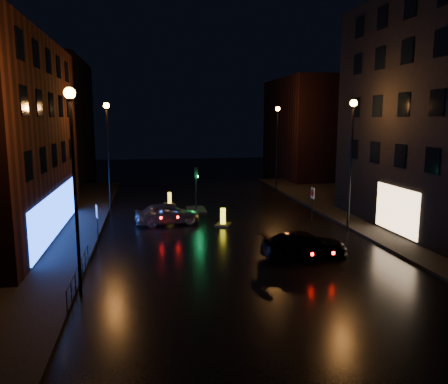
{
  "coord_description": "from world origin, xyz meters",
  "views": [
    {
      "loc": [
        -4.97,
        -19.81,
        7.18
      ],
      "look_at": [
        -0.41,
        5.87,
        2.8
      ],
      "focal_mm": 35.0,
      "sensor_mm": 36.0,
      "label": 1
    }
  ],
  "objects_px": {
    "road_sign_left": "(97,215)",
    "traffic_signal": "(196,204)",
    "bollard_far": "(170,202)",
    "dark_sedan": "(304,245)",
    "bollard_near": "(223,222)",
    "silver_hatchback": "(168,213)",
    "road_sign_right": "(313,196)"
  },
  "relations": [
    {
      "from": "road_sign_left",
      "to": "traffic_signal",
      "type": "bearing_deg",
      "value": 37.52
    },
    {
      "from": "bollard_far",
      "to": "dark_sedan",
      "type": "bearing_deg",
      "value": -79.45
    },
    {
      "from": "bollard_near",
      "to": "road_sign_left",
      "type": "bearing_deg",
      "value": -135.68
    },
    {
      "from": "traffic_signal",
      "to": "silver_hatchback",
      "type": "xyz_separation_m",
      "value": [
        -2.47,
        -4.24,
        0.25
      ]
    },
    {
      "from": "silver_hatchback",
      "to": "bollard_far",
      "type": "bearing_deg",
      "value": -11.94
    },
    {
      "from": "bollard_near",
      "to": "road_sign_left",
      "type": "relative_size",
      "value": 0.71
    },
    {
      "from": "silver_hatchback",
      "to": "road_sign_left",
      "type": "distance_m",
      "value": 5.91
    },
    {
      "from": "road_sign_left",
      "to": "road_sign_right",
      "type": "relative_size",
      "value": 0.95
    },
    {
      "from": "dark_sedan",
      "to": "traffic_signal",
      "type": "bearing_deg",
      "value": 13.1
    },
    {
      "from": "silver_hatchback",
      "to": "dark_sedan",
      "type": "xyz_separation_m",
      "value": [
        6.7,
        -8.57,
        -0.08
      ]
    },
    {
      "from": "silver_hatchback",
      "to": "bollard_near",
      "type": "relative_size",
      "value": 2.73
    },
    {
      "from": "road_sign_left",
      "to": "silver_hatchback",
      "type": "bearing_deg",
      "value": 30.16
    },
    {
      "from": "silver_hatchback",
      "to": "dark_sedan",
      "type": "relative_size",
      "value": 0.95
    },
    {
      "from": "road_sign_right",
      "to": "dark_sedan",
      "type": "bearing_deg",
      "value": 65.6
    },
    {
      "from": "bollard_near",
      "to": "road_sign_right",
      "type": "height_order",
      "value": "road_sign_right"
    },
    {
      "from": "silver_hatchback",
      "to": "road_sign_right",
      "type": "distance_m",
      "value": 10.25
    },
    {
      "from": "bollard_near",
      "to": "bollard_far",
      "type": "xyz_separation_m",
      "value": [
        -3.19,
        8.09,
        -0.03
      ]
    },
    {
      "from": "traffic_signal",
      "to": "road_sign_left",
      "type": "xyz_separation_m",
      "value": [
        -6.7,
        -8.26,
        1.2
      ]
    },
    {
      "from": "traffic_signal",
      "to": "bollard_far",
      "type": "relative_size",
      "value": 2.63
    },
    {
      "from": "dark_sedan",
      "to": "road_sign_right",
      "type": "distance_m",
      "value": 8.59
    },
    {
      "from": "traffic_signal",
      "to": "dark_sedan",
      "type": "xyz_separation_m",
      "value": [
        4.23,
        -12.81,
        0.17
      ]
    },
    {
      "from": "road_sign_left",
      "to": "bollard_far",
      "type": "bearing_deg",
      "value": 53.39
    },
    {
      "from": "dark_sedan",
      "to": "bollard_far",
      "type": "distance_m",
      "value": 16.8
    },
    {
      "from": "dark_sedan",
      "to": "bollard_near",
      "type": "relative_size",
      "value": 2.86
    },
    {
      "from": "road_sign_right",
      "to": "road_sign_left",
      "type": "bearing_deg",
      "value": 12.27
    },
    {
      "from": "bollard_near",
      "to": "road_sign_left",
      "type": "xyz_separation_m",
      "value": [
        -7.92,
        -2.98,
        1.44
      ]
    },
    {
      "from": "traffic_signal",
      "to": "road_sign_right",
      "type": "bearing_deg",
      "value": -33.17
    },
    {
      "from": "traffic_signal",
      "to": "silver_hatchback",
      "type": "relative_size",
      "value": 0.78
    },
    {
      "from": "traffic_signal",
      "to": "road_sign_right",
      "type": "distance_m",
      "value": 9.29
    },
    {
      "from": "bollard_near",
      "to": "road_sign_left",
      "type": "distance_m",
      "value": 8.58
    },
    {
      "from": "traffic_signal",
      "to": "silver_hatchback",
      "type": "height_order",
      "value": "traffic_signal"
    },
    {
      "from": "road_sign_left",
      "to": "road_sign_right",
      "type": "xyz_separation_m",
      "value": [
        14.39,
        3.23,
        0.1
      ]
    }
  ]
}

